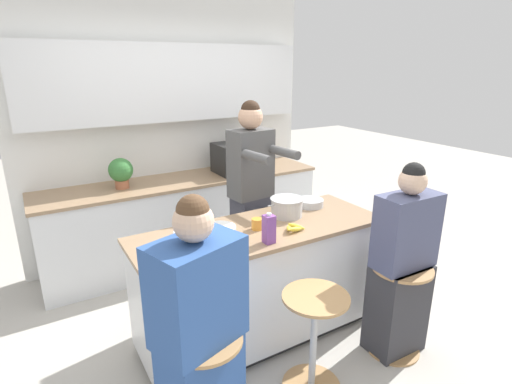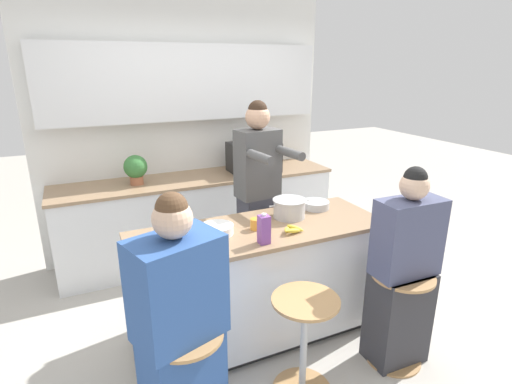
{
  "view_description": "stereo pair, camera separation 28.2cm",
  "coord_description": "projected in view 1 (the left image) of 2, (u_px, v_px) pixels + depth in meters",
  "views": [
    {
      "loc": [
        -1.38,
        -2.24,
        2.01
      ],
      "look_at": [
        0.0,
        0.07,
        1.14
      ],
      "focal_mm": 28.0,
      "sensor_mm": 36.0,
      "label": 1
    },
    {
      "loc": [
        -1.13,
        -2.37,
        2.01
      ],
      "look_at": [
        0.0,
        0.07,
        1.14
      ],
      "focal_mm": 28.0,
      "sensor_mm": 36.0,
      "label": 2
    }
  ],
  "objects": [
    {
      "name": "coffee_cup_far",
      "position": [
        257.0,
        224.0,
        2.81
      ],
      "size": [
        0.11,
        0.08,
        0.08
      ],
      "color": "orange",
      "rests_on": "kitchen_island"
    },
    {
      "name": "ground_plane",
      "position": [
        260.0,
        333.0,
        3.12
      ],
      "size": [
        16.0,
        16.0,
        0.0
      ],
      "primitive_type": "plane",
      "color": "#B2ADA3"
    },
    {
      "name": "person_wrapped_blanket",
      "position": [
        199.0,
        338.0,
        2.02
      ],
      "size": [
        0.5,
        0.4,
        1.45
      ],
      "rotation": [
        0.0,
        0.0,
        0.31
      ],
      "color": "#2D5193",
      "rests_on": "ground_plane"
    },
    {
      "name": "microwave",
      "position": [
        239.0,
        157.0,
        4.28
      ],
      "size": [
        0.51,
        0.38,
        0.31
      ],
      "color": "black",
      "rests_on": "back_counter"
    },
    {
      "name": "bar_stool_leftmost",
      "position": [
        205.0,
        382.0,
        2.12
      ],
      "size": [
        0.41,
        0.41,
        0.68
      ],
      "color": "tan",
      "rests_on": "ground_plane"
    },
    {
      "name": "juice_carton",
      "position": [
        269.0,
        229.0,
        2.58
      ],
      "size": [
        0.07,
        0.07,
        0.21
      ],
      "color": "#7A428E",
      "rests_on": "kitchen_island"
    },
    {
      "name": "bar_stool_center",
      "position": [
        314.0,
        335.0,
        2.48
      ],
      "size": [
        0.41,
        0.41,
        0.68
      ],
      "color": "tan",
      "rests_on": "ground_plane"
    },
    {
      "name": "person_seated_near",
      "position": [
        401.0,
        271.0,
        2.77
      ],
      "size": [
        0.44,
        0.28,
        1.41
      ],
      "rotation": [
        0.0,
        0.0,
        -0.03
      ],
      "color": "#333338",
      "rests_on": "ground_plane"
    },
    {
      "name": "potted_plant",
      "position": [
        121.0,
        171.0,
        3.71
      ],
      "size": [
        0.22,
        0.22,
        0.29
      ],
      "color": "#A86042",
      "rests_on": "back_counter"
    },
    {
      "name": "mixing_bowl_steel",
      "position": [
        310.0,
        203.0,
        3.27
      ],
      "size": [
        0.21,
        0.21,
        0.06
      ],
      "color": "#B7BABC",
      "rests_on": "kitchen_island"
    },
    {
      "name": "wall_back",
      "position": [
        171.0,
        111.0,
        4.1
      ],
      "size": [
        3.09,
        0.22,
        2.7
      ],
      "color": "silver",
      "rests_on": "ground_plane"
    },
    {
      "name": "coffee_cup_near",
      "position": [
        180.0,
        238.0,
        2.58
      ],
      "size": [
        0.12,
        0.08,
        0.09
      ],
      "color": "white",
      "rests_on": "kitchen_island"
    },
    {
      "name": "bar_stool_rightmost",
      "position": [
        398.0,
        302.0,
        2.82
      ],
      "size": [
        0.41,
        0.41,
        0.68
      ],
      "color": "tan",
      "rests_on": "ground_plane"
    },
    {
      "name": "banana_bunch",
      "position": [
        294.0,
        228.0,
        2.78
      ],
      "size": [
        0.17,
        0.12,
        0.06
      ],
      "color": "yellow",
      "rests_on": "kitchen_island"
    },
    {
      "name": "cooking_pot",
      "position": [
        287.0,
        207.0,
        3.05
      ],
      "size": [
        0.34,
        0.25,
        0.14
      ],
      "color": "#B7BABC",
      "rests_on": "kitchen_island"
    },
    {
      "name": "back_counter",
      "position": [
        187.0,
        219.0,
        4.2
      ],
      "size": [
        2.87,
        0.63,
        0.89
      ],
      "color": "silver",
      "rests_on": "ground_plane"
    },
    {
      "name": "person_cooking",
      "position": [
        251.0,
        202.0,
        3.43
      ],
      "size": [
        0.4,
        0.57,
        1.73
      ],
      "rotation": [
        0.0,
        0.0,
        0.1
      ],
      "color": "#383842",
      "rests_on": "ground_plane"
    },
    {
      "name": "fruit_bowl",
      "position": [
        219.0,
        231.0,
        2.71
      ],
      "size": [
        0.23,
        0.23,
        0.06
      ],
      "color": "white",
      "rests_on": "kitchen_island"
    },
    {
      "name": "kitchen_island",
      "position": [
        261.0,
        282.0,
        2.98
      ],
      "size": [
        1.85,
        0.68,
        0.89
      ],
      "color": "black",
      "rests_on": "ground_plane"
    }
  ]
}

